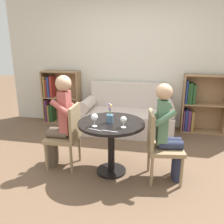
{
  "coord_description": "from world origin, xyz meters",
  "views": [
    {
      "loc": [
        0.57,
        -2.81,
        1.73
      ],
      "look_at": [
        0.0,
        0.05,
        0.84
      ],
      "focal_mm": 38.0,
      "sensor_mm": 36.0,
      "label": 1
    }
  ],
  "objects": [
    {
      "name": "flower_vase",
      "position": [
        -0.01,
        -0.02,
        0.8
      ],
      "size": [
        0.09,
        0.09,
        0.26
      ],
      "color": "slate",
      "rests_on": "round_table"
    },
    {
      "name": "ground_plane",
      "position": [
        0.0,
        0.0,
        0.0
      ],
      "size": [
        16.0,
        16.0,
        0.0
      ],
      "primitive_type": "plane",
      "color": "brown"
    },
    {
      "name": "couch",
      "position": [
        0.0,
        1.55,
        0.31
      ],
      "size": [
        1.76,
        0.8,
        0.92
      ],
      "color": "beige",
      "rests_on": "ground_plane"
    },
    {
      "name": "wine_glass_right",
      "position": [
        0.18,
        -0.16,
        0.81
      ],
      "size": [
        0.08,
        0.08,
        0.14
      ],
      "color": "white",
      "rests_on": "round_table"
    },
    {
      "name": "bookshelf_left",
      "position": [
        -1.53,
        1.82,
        0.55
      ],
      "size": [
        0.79,
        0.28,
        1.11
      ],
      "color": "#93704C",
      "rests_on": "ground_plane"
    },
    {
      "name": "chair_left",
      "position": [
        -0.62,
        0.04,
        0.49
      ],
      "size": [
        0.43,
        0.43,
        0.9
      ],
      "rotation": [
        0.0,
        0.0,
        -1.56
      ],
      "color": "#937A56",
      "rests_on": "ground_plane"
    },
    {
      "name": "bookshelf_right",
      "position": [
        1.33,
        1.82,
        0.53
      ],
      "size": [
        0.79,
        0.28,
        1.11
      ],
      "color": "#93704C",
      "rests_on": "ground_plane"
    },
    {
      "name": "wine_glass_left",
      "position": [
        -0.17,
        -0.19,
        0.83
      ],
      "size": [
        0.09,
        0.09,
        0.16
      ],
      "color": "white",
      "rests_on": "round_table"
    },
    {
      "name": "chair_right",
      "position": [
        0.63,
        -0.05,
        0.49
      ],
      "size": [
        0.48,
        0.48,
        0.9
      ],
      "rotation": [
        0.0,
        0.0,
        1.72
      ],
      "color": "#937A56",
      "rests_on": "ground_plane"
    },
    {
      "name": "fork_left_setting",
      "position": [
        0.05,
        -0.31,
        0.72
      ],
      "size": [
        0.19,
        0.04,
        0.0
      ],
      "color": "silver",
      "rests_on": "round_table"
    },
    {
      "name": "back_wall",
      "position": [
        0.0,
        1.97,
        1.35
      ],
      "size": [
        5.2,
        0.05,
        2.7
      ],
      "color": "beige",
      "rests_on": "ground_plane"
    },
    {
      "name": "round_table",
      "position": [
        0.0,
        0.0,
        0.56
      ],
      "size": [
        0.86,
        0.86,
        0.72
      ],
      "color": "black",
      "rests_on": "ground_plane"
    },
    {
      "name": "person_left",
      "position": [
        -0.71,
        0.04,
        0.69
      ],
      "size": [
        0.42,
        0.34,
        1.3
      ],
      "rotation": [
        0.0,
        0.0,
        -1.56
      ],
      "color": "brown",
      "rests_on": "ground_plane"
    },
    {
      "name": "knife_left_setting",
      "position": [
        -0.14,
        -0.3,
        0.72
      ],
      "size": [
        0.18,
        0.07,
        0.0
      ],
      "color": "silver",
      "rests_on": "round_table"
    },
    {
      "name": "person_right",
      "position": [
        0.71,
        -0.02,
        0.66
      ],
      "size": [
        0.45,
        0.38,
        1.25
      ],
      "rotation": [
        0.0,
        0.0,
        1.72
      ],
      "color": "#282D47",
      "rests_on": "ground_plane"
    }
  ]
}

